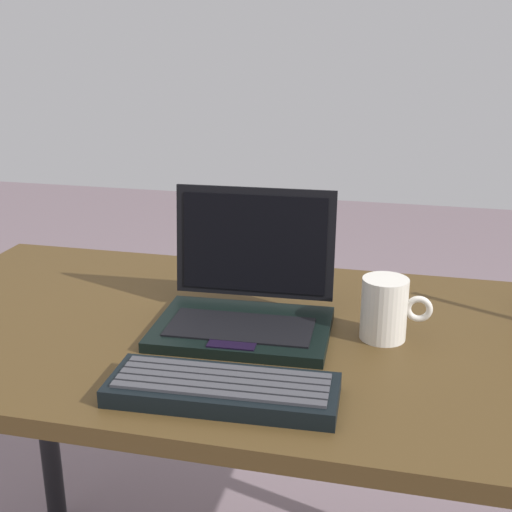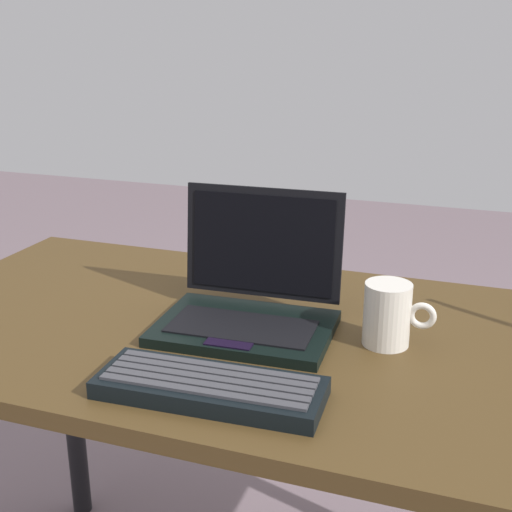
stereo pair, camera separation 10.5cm
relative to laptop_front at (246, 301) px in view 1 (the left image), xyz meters
The scene contains 4 objects.
desk 0.15m from the laptop_front, ahead, with size 1.41×0.68×0.76m.
laptop_front is the anchor object (origin of this frame).
external_keyboard 0.24m from the laptop_front, 83.59° to the right, with size 0.32×0.13×0.03m.
coffee_mug 0.23m from the laptop_front, ahead, with size 0.12×0.08×0.10m.
Camera 1 is at (0.20, -1.02, 1.24)m, focal length 47.24 mm.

